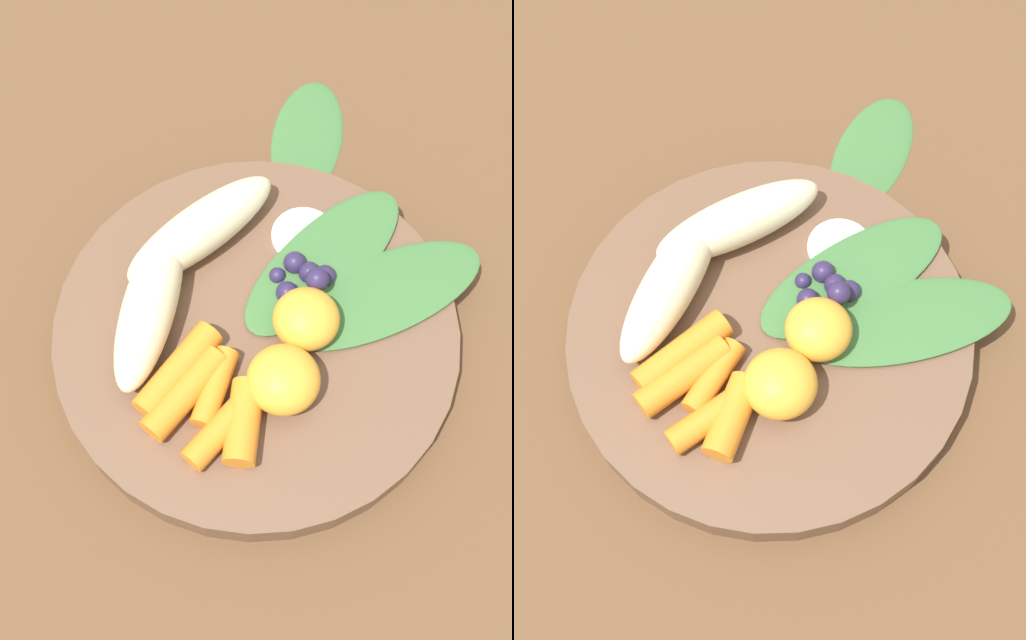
% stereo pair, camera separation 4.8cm
% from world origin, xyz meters
% --- Properties ---
extents(ground_plane, '(2.40, 2.40, 0.00)m').
position_xyz_m(ground_plane, '(0.00, 0.00, 0.00)').
color(ground_plane, brown).
extents(bowl, '(0.25, 0.25, 0.02)m').
position_xyz_m(bowl, '(0.00, 0.00, 0.01)').
color(bowl, brown).
rests_on(bowl, ground_plane).
extents(banana_peeled_left, '(0.07, 0.12, 0.03)m').
position_xyz_m(banana_peeled_left, '(-0.06, 0.02, 0.04)').
color(banana_peeled_left, beige).
rests_on(banana_peeled_left, bowl).
extents(banana_peeled_right, '(0.11, 0.09, 0.03)m').
position_xyz_m(banana_peeled_right, '(-0.02, 0.07, 0.04)').
color(banana_peeled_right, beige).
rests_on(banana_peeled_right, bowl).
extents(orange_segment_near, '(0.04, 0.04, 0.03)m').
position_xyz_m(orange_segment_near, '(0.03, -0.01, 0.04)').
color(orange_segment_near, '#F4A833').
rests_on(orange_segment_near, bowl).
extents(orange_segment_far, '(0.04, 0.04, 0.03)m').
position_xyz_m(orange_segment_far, '(0.01, -0.04, 0.04)').
color(orange_segment_far, '#F4A833').
rests_on(orange_segment_far, bowl).
extents(carrot_front, '(0.06, 0.06, 0.02)m').
position_xyz_m(carrot_front, '(-0.05, -0.03, 0.03)').
color(carrot_front, orange).
rests_on(carrot_front, bowl).
extents(carrot_mid_left, '(0.06, 0.05, 0.02)m').
position_xyz_m(carrot_mid_left, '(-0.05, -0.04, 0.03)').
color(carrot_mid_left, orange).
rests_on(carrot_mid_left, bowl).
extents(carrot_mid_right, '(0.03, 0.05, 0.01)m').
position_xyz_m(carrot_mid_right, '(-0.03, -0.04, 0.03)').
color(carrot_mid_right, orange).
rests_on(carrot_mid_right, bowl).
extents(carrot_rear, '(0.05, 0.04, 0.02)m').
position_xyz_m(carrot_rear, '(-0.03, -0.06, 0.03)').
color(carrot_rear, orange).
rests_on(carrot_rear, bowl).
extents(carrot_small, '(0.03, 0.05, 0.02)m').
position_xyz_m(carrot_small, '(-0.02, -0.06, 0.03)').
color(carrot_small, orange).
rests_on(carrot_small, bowl).
extents(blueberry_pile, '(0.04, 0.03, 0.03)m').
position_xyz_m(blueberry_pile, '(0.04, 0.02, 0.03)').
color(blueberry_pile, '#2D234C').
rests_on(blueberry_pile, bowl).
extents(coconut_shred_patch, '(0.04, 0.04, 0.00)m').
position_xyz_m(coconut_shred_patch, '(0.04, 0.06, 0.03)').
color(coconut_shred_patch, white).
rests_on(coconut_shred_patch, bowl).
extents(kale_leaf_left, '(0.15, 0.09, 0.00)m').
position_xyz_m(kale_leaf_left, '(0.08, 0.01, 0.03)').
color(kale_leaf_left, '#3D7038').
rests_on(kale_leaf_left, bowl).
extents(kale_leaf_right, '(0.14, 0.12, 0.00)m').
position_xyz_m(kale_leaf_right, '(0.05, 0.04, 0.03)').
color(kale_leaf_right, '#3D7038').
rests_on(kale_leaf_right, bowl).
extents(kale_leaf_stray, '(0.08, 0.12, 0.01)m').
position_xyz_m(kale_leaf_stray, '(0.06, 0.16, 0.00)').
color(kale_leaf_stray, '#3D7038').
rests_on(kale_leaf_stray, ground_plane).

